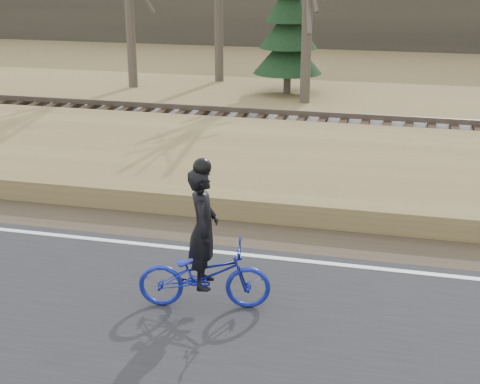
# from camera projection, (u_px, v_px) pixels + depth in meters

# --- Properties ---
(edge_line) EXTENTS (120.00, 0.12, 0.01)m
(edge_line) POSITION_uv_depth(u_px,v_px,m) (480.00, 279.00, 10.66)
(edge_line) COLOR silver
(edge_line) RESTS_ON road
(shoulder) EXTENTS (120.00, 1.60, 0.04)m
(shoulder) POSITION_uv_depth(u_px,v_px,m) (475.00, 256.00, 11.59)
(shoulder) COLOR #473A2B
(shoulder) RESTS_ON ground
(embankment) EXTENTS (120.00, 5.00, 0.44)m
(embankment) POSITION_uv_depth(u_px,v_px,m) (464.00, 190.00, 14.27)
(embankment) COLOR olive
(embankment) RESTS_ON ground
(ballast) EXTENTS (120.00, 3.00, 0.45)m
(ballast) POSITION_uv_depth(u_px,v_px,m) (455.00, 144.00, 17.75)
(ballast) COLOR slate
(ballast) RESTS_ON ground
(railroad) EXTENTS (120.00, 2.40, 0.29)m
(railroad) POSITION_uv_depth(u_px,v_px,m) (456.00, 133.00, 17.64)
(railroad) COLOR black
(railroad) RESTS_ON ballast
(cyclist) EXTENTS (2.02, 1.03, 2.28)m
(cyclist) POSITION_uv_depth(u_px,v_px,m) (204.00, 262.00, 9.62)
(cyclist) COLOR navy
(cyclist) RESTS_ON road
(bare_tree_near_left) EXTENTS (0.36, 0.36, 6.25)m
(bare_tree_near_left) POSITION_uv_depth(u_px,v_px,m) (307.00, 12.00, 22.80)
(bare_tree_near_left) COLOR #4F453A
(bare_tree_near_left) RESTS_ON ground
(conifer) EXTENTS (2.60, 2.60, 5.06)m
(conifer) POSITION_uv_depth(u_px,v_px,m) (288.00, 29.00, 24.71)
(conifer) COLOR #4F453A
(conifer) RESTS_ON ground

